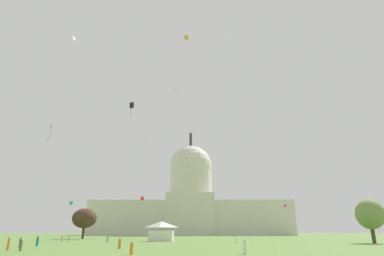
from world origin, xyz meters
The scene contains 26 objects.
capitol_building centered at (1.35, 176.24, 19.32)m, with size 125.70×28.10×66.77m.
event_tent centered at (-3.29, 55.79, 2.56)m, with size 6.92×4.83×5.18m.
tree_east_near centered at (46.21, 41.85, 6.25)m, with size 7.25×7.74×9.62m.
tree_west_mid centered at (-33.75, 81.96, 6.91)m, with size 12.08×11.97×10.32m.
person_white_mid_right centered at (15.46, 42.59, 0.85)m, with size 0.44×0.44×1.79m.
person_orange_edge_east centered at (-20.20, 12.72, 0.85)m, with size 0.43×0.43×1.80m.
person_orange_near_tent centered at (-5.50, 17.96, 0.75)m, with size 0.60×0.60×1.65m.
person_grey_edge_west centered at (-16.32, 50.27, 0.72)m, with size 0.53×0.53×1.59m.
person_orange_front_center centered at (-0.87, 4.44, 0.71)m, with size 0.51×0.51×1.56m.
person_tan_back_left centered at (-27.62, 54.13, 0.71)m, with size 0.46×0.46×1.57m.
person_tan_mid_center centered at (-28.53, 51.68, 0.77)m, with size 0.47×0.47×1.71m.
person_olive_back_center centered at (-17.66, 11.40, 0.73)m, with size 0.51×0.51×1.59m.
person_teal_front_right centered at (-22.67, 26.38, 0.82)m, with size 0.52×0.52×1.81m.
person_white_back_right centered at (12.50, 5.79, 0.74)m, with size 0.54×0.54×1.64m.
person_denim_lawn_far_right centered at (-23.13, 21.31, 0.75)m, with size 0.37×0.37×1.63m.
kite_yellow_high centered at (-1.65, 81.06, 56.13)m, with size 1.40×1.29×0.34m.
kite_turquoise_high centered at (1.54, 126.97, 52.97)m, with size 1.34×1.35×0.41m.
kite_red_low centered at (-10.88, 66.94, 12.37)m, with size 1.08×0.55×1.17m.
kite_cyan_low centered at (-33.91, 68.62, 11.11)m, with size 1.35×1.38×3.75m.
kite_violet_mid centered at (-29.21, 38.58, 26.43)m, with size 0.54×0.80×4.59m.
kite_orange_high centered at (-22.11, 137.41, 50.04)m, with size 0.73×1.04×3.70m.
kite_gold_high centered at (3.61, 45.43, 56.19)m, with size 1.29×1.29×1.12m.
kite_black_mid centered at (-7.87, 30.94, 29.29)m, with size 1.10×1.03×3.77m.
kite_white_high centered at (-23.06, 31.36, 47.06)m, with size 0.57×0.72×1.07m.
kite_pink_low centered at (-7.49, 155.77, 15.60)m, with size 0.55×0.28×1.28m.
kite_magenta_low centered at (37.69, 83.23, 11.26)m, with size 0.91×0.63×1.08m.
Camera 1 is at (7.11, -35.34, 2.64)m, focal length 30.09 mm.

